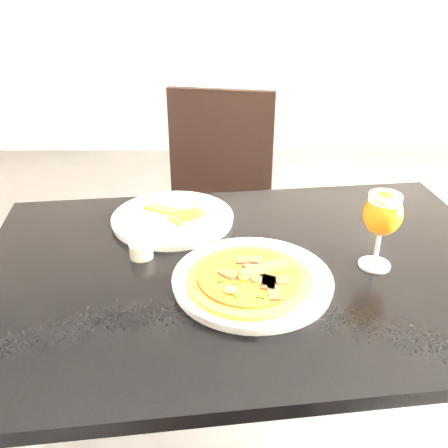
{
  "coord_description": "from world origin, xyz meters",
  "views": [
    {
      "loc": [
        -0.4,
        -0.83,
        1.35
      ],
      "look_at": [
        -0.39,
        0.16,
        0.83
      ],
      "focal_mm": 40.0,
      "sensor_mm": 36.0,
      "label": 1
    }
  ],
  "objects_px": {
    "dining_table": "(248,298)",
    "pizza": "(249,278)",
    "beer_glass": "(383,214)",
    "chair_far": "(215,206)"
  },
  "relations": [
    {
      "from": "dining_table",
      "to": "pizza",
      "type": "height_order",
      "value": "pizza"
    },
    {
      "from": "dining_table",
      "to": "beer_glass",
      "type": "bearing_deg",
      "value": -7.48
    },
    {
      "from": "chair_far",
      "to": "beer_glass",
      "type": "distance_m",
      "value": 0.95
    },
    {
      "from": "beer_glass",
      "to": "dining_table",
      "type": "bearing_deg",
      "value": 179.2
    },
    {
      "from": "dining_table",
      "to": "pizza",
      "type": "xyz_separation_m",
      "value": [
        -0.01,
        -0.09,
        0.12
      ]
    },
    {
      "from": "chair_far",
      "to": "beer_glass",
      "type": "height_order",
      "value": "chair_far"
    },
    {
      "from": "beer_glass",
      "to": "pizza",
      "type": "bearing_deg",
      "value": -162.84
    },
    {
      "from": "dining_table",
      "to": "chair_far",
      "type": "relative_size",
      "value": 1.38
    },
    {
      "from": "dining_table",
      "to": "chair_far",
      "type": "xyz_separation_m",
      "value": [
        -0.09,
        0.79,
        -0.15
      ]
    },
    {
      "from": "dining_table",
      "to": "chair_far",
      "type": "distance_m",
      "value": 0.81
    }
  ]
}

